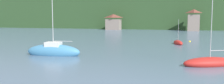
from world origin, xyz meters
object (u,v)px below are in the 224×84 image
object	(u,v)px
shore_building_westcentral	(194,20)
mooring_buoy_near	(190,42)
sailboat_far_1	(178,43)
shore_building_west	(113,22)
sailboat_mid_0	(210,63)
sailboat_mid_9	(53,51)

from	to	relation	value
shore_building_westcentral	mooring_buoy_near	size ratio (longest dim) A/B	17.46
sailboat_far_1	shore_building_westcentral	bearing A→B (deg)	157.70
shore_building_west	shore_building_westcentral	xyz separation A→B (m)	(34.07, -0.12, 0.85)
sailboat_far_1	mooring_buoy_near	xyz separation A→B (m)	(2.33, 5.56, -0.25)
shore_building_westcentral	sailboat_far_1	xyz separation A→B (m)	(-4.74, -52.44, -4.01)
sailboat_mid_0	sailboat_far_1	distance (m)	20.93
mooring_buoy_near	shore_building_west	bearing A→B (deg)	123.96
sailboat_mid_9	sailboat_far_1	bearing A→B (deg)	-136.33
shore_building_westcentral	shore_building_west	bearing A→B (deg)	179.80
sailboat_mid_0	sailboat_mid_9	bearing A→B (deg)	-30.32
shore_building_westcentral	sailboat_mid_0	bearing A→B (deg)	-90.77
shore_building_west	sailboat_far_1	xyz separation A→B (m)	(29.33, -52.56, -3.16)
shore_building_west	sailboat_mid_9	size ratio (longest dim) A/B	0.77
shore_building_west	sailboat_mid_9	distance (m)	73.25
sailboat_mid_9	mooring_buoy_near	distance (m)	31.00
sailboat_mid_9	mooring_buoy_near	size ratio (longest dim) A/B	18.20
shore_building_west	shore_building_westcentral	size ratio (longest dim) A/B	0.80
sailboat_far_1	sailboat_mid_9	xyz separation A→B (m)	(-16.03, -19.41, 0.30)
shore_building_west	mooring_buoy_near	xyz separation A→B (m)	(31.66, -47.01, -3.41)
shore_building_westcentral	sailboat_far_1	world-z (taller)	shore_building_westcentral
mooring_buoy_near	sailboat_far_1	bearing A→B (deg)	-112.76
shore_building_westcentral	mooring_buoy_near	world-z (taller)	shore_building_westcentral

